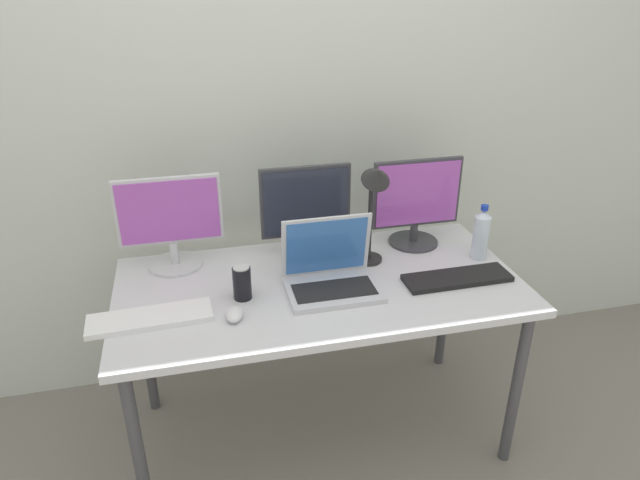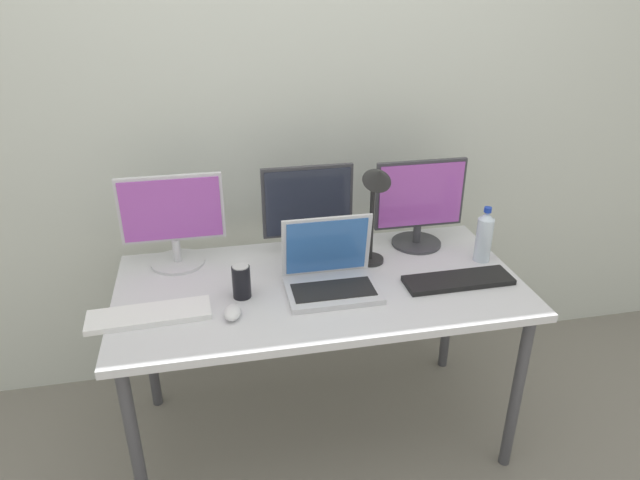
% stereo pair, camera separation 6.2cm
% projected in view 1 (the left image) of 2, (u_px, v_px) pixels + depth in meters
% --- Properties ---
extents(ground_plane, '(16.00, 16.00, 0.00)m').
position_uv_depth(ground_plane, '(320.00, 430.00, 2.47)').
color(ground_plane, gray).
extents(wall_back, '(7.00, 0.08, 2.60)m').
position_uv_depth(wall_back, '(288.00, 101.00, 2.42)').
color(wall_back, silver).
rests_on(wall_back, ground).
extents(work_desk, '(1.52, 0.76, 0.74)m').
position_uv_depth(work_desk, '(320.00, 298.00, 2.18)').
color(work_desk, '#424247').
rests_on(work_desk, ground).
extents(monitor_left, '(0.40, 0.21, 0.37)m').
position_uv_depth(monitor_left, '(170.00, 221.00, 2.19)').
color(monitor_left, silver).
rests_on(monitor_left, work_desk).
extents(monitor_center, '(0.36, 0.20, 0.38)m').
position_uv_depth(monitor_center, '(305.00, 211.00, 2.28)').
color(monitor_center, '#38383D').
rests_on(monitor_center, work_desk).
extents(monitor_right, '(0.38, 0.21, 0.37)m').
position_uv_depth(monitor_right, '(416.00, 202.00, 2.37)').
color(monitor_right, '#38383D').
rests_on(monitor_right, work_desk).
extents(laptop_silver, '(0.34, 0.25, 0.26)m').
position_uv_depth(laptop_silver, '(330.00, 273.00, 2.10)').
color(laptop_silver, silver).
rests_on(laptop_silver, work_desk).
extents(keyboard_main, '(0.42, 0.15, 0.02)m').
position_uv_depth(keyboard_main, '(150.00, 318.00, 1.92)').
color(keyboard_main, white).
rests_on(keyboard_main, work_desk).
extents(keyboard_aux, '(0.41, 0.13, 0.02)m').
position_uv_depth(keyboard_aux, '(457.00, 278.00, 2.16)').
color(keyboard_aux, black).
rests_on(keyboard_aux, work_desk).
extents(mouse_by_keyboard, '(0.07, 0.10, 0.04)m').
position_uv_depth(mouse_by_keyboard, '(235.00, 314.00, 1.93)').
color(mouse_by_keyboard, silver).
rests_on(mouse_by_keyboard, work_desk).
extents(water_bottle, '(0.07, 0.07, 0.23)m').
position_uv_depth(water_bottle, '(481.00, 234.00, 2.29)').
color(water_bottle, silver).
rests_on(water_bottle, work_desk).
extents(soda_can_near_keyboard, '(0.07, 0.07, 0.13)m').
position_uv_depth(soda_can_near_keyboard, '(242.00, 283.00, 2.03)').
color(soda_can_near_keyboard, black).
rests_on(soda_can_near_keyboard, work_desk).
extents(desk_lamp, '(0.11, 0.18, 0.44)m').
position_uv_depth(desk_lamp, '(375.00, 195.00, 2.14)').
color(desk_lamp, black).
rests_on(desk_lamp, work_desk).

